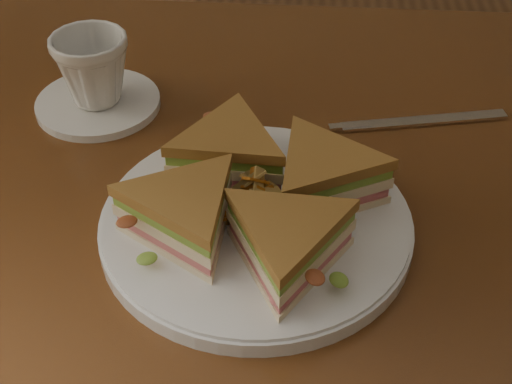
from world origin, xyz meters
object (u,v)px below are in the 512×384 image
plate (256,225)px  coffee_cup (92,69)px  table (308,238)px  saucer (98,103)px  spoon (219,145)px  knife (412,122)px  sandwich_wedges (256,196)px

plate → coffee_cup: bearing=135.6°
table → plate: 0.15m
saucer → coffee_cup: size_ratio=1.65×
saucer → spoon: bearing=-24.9°
knife → saucer: bearing=166.5°
plate → coffee_cup: size_ratio=3.36×
table → saucer: size_ratio=8.02×
spoon → saucer: size_ratio=1.23×
table → sandwich_wedges: size_ratio=3.88×
saucer → sandwich_wedges: bearing=-44.4°
saucer → coffee_cup: (0.00, 0.00, 0.05)m
sandwich_wedges → saucer: size_ratio=2.07×
plate → knife: plate is taller
table → plate: size_ratio=3.95×
spoon → coffee_cup: bearing=153.2°
plate → saucer: plate is taller
saucer → table: bearing=-22.3°
sandwich_wedges → knife: sandwich_wedges is taller
table → knife: 0.18m
spoon → coffee_cup: 0.18m
table → coffee_cup: 0.32m
plate → spoon: (-0.05, 0.13, -0.00)m
table → knife: bearing=40.8°
plate → saucer: bearing=135.6°
sandwich_wedges → knife: bearing=49.1°
plate → coffee_cup: 0.29m
spoon → coffee_cup: size_ratio=2.03×
knife → saucer: saucer is taller
table → coffee_cup: size_ratio=13.26×
coffee_cup → spoon: bearing=-31.6°
table → sandwich_wedges: sandwich_wedges is taller
plate → spoon: 0.14m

